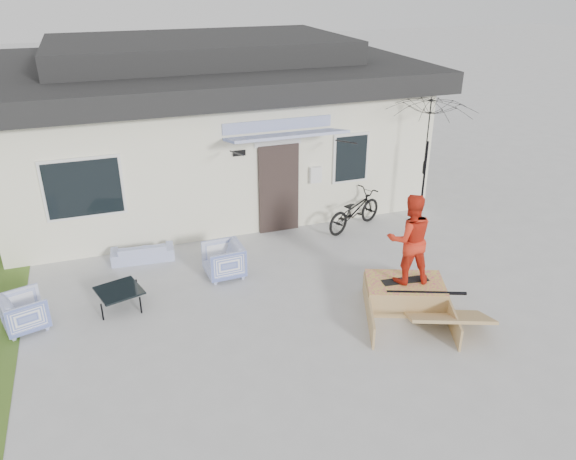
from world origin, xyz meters
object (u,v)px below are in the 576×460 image
object	(u,v)px
patio_umbrella	(426,156)
loveseat	(142,249)
coffee_table	(120,298)
skate_ramp	(404,293)
skater	(410,237)
bicycle	(354,206)
skateboard	(405,280)
armchair_left	(24,310)
armchair_right	(224,259)

from	to	relation	value
patio_umbrella	loveseat	bearing A→B (deg)	176.49
coffee_table	skate_ramp	xyz separation A→B (m)	(4.98, -1.64, 0.05)
patio_umbrella	skater	size ratio (longest dim) A/B	1.30
coffee_table	patio_umbrella	xyz separation A→B (m)	(7.11, 1.34, 1.56)
bicycle	skateboard	world-z (taller)	bicycle
armchair_left	bicycle	world-z (taller)	bicycle
bicycle	skateboard	xyz separation A→B (m)	(-0.54, -3.31, -0.06)
armchair_right	skate_ramp	world-z (taller)	armchair_right
patio_umbrella	skate_ramp	bearing A→B (deg)	-125.62
skateboard	armchair_left	bearing A→B (deg)	173.93
coffee_table	skateboard	bearing A→B (deg)	-17.75
patio_umbrella	skate_ramp	distance (m)	3.97
bicycle	skateboard	distance (m)	3.35
armchair_right	coffee_table	size ratio (longest dim) A/B	1.02
armchair_right	skater	distance (m)	3.74
coffee_table	armchair_left	bearing A→B (deg)	-175.11
patio_umbrella	skateboard	distance (m)	3.83
armchair_right	skateboard	bearing A→B (deg)	51.27
loveseat	coffee_table	xyz separation A→B (m)	(-0.59, -1.74, -0.07)
skate_ramp	skater	size ratio (longest dim) A/B	1.11
skateboard	skater	bearing A→B (deg)	0.00
armchair_right	skater	world-z (taller)	skater
armchair_left	coffee_table	xyz separation A→B (m)	(1.59, 0.14, -0.17)
loveseat	armchair_right	world-z (taller)	armchair_right
armchair_right	patio_umbrella	size ratio (longest dim) A/B	0.35
armchair_left	patio_umbrella	xyz separation A→B (m)	(8.70, 1.48, 1.39)
skate_ramp	skateboard	world-z (taller)	skateboard
armchair_left	skate_ramp	size ratio (longest dim) A/B	0.38
patio_umbrella	skateboard	size ratio (longest dim) A/B	2.53
loveseat	skate_ramp	distance (m)	5.54
coffee_table	skateboard	world-z (taller)	skateboard
patio_umbrella	skater	world-z (taller)	skater
coffee_table	bicycle	distance (m)	5.80
armchair_left	armchair_right	distance (m)	3.72
armchair_left	coffee_table	world-z (taller)	armchair_left
bicycle	loveseat	bearing A→B (deg)	65.04
armchair_right	coffee_table	distance (m)	2.15
bicycle	skater	distance (m)	3.45
loveseat	bicycle	world-z (taller)	bicycle
skate_ramp	skater	xyz separation A→B (m)	(0.02, 0.04, 1.13)
loveseat	armchair_left	xyz separation A→B (m)	(-2.17, -1.88, 0.10)
loveseat	patio_umbrella	distance (m)	6.71
armchair_right	skate_ramp	size ratio (longest dim) A/B	0.41
armchair_left	skateboard	world-z (taller)	armchair_left
armchair_right	skate_ramp	xyz separation A→B (m)	(2.90, -2.15, -0.15)
loveseat	skateboard	size ratio (longest dim) A/B	1.51
armchair_right	coffee_table	bearing A→B (deg)	-79.04
skater	patio_umbrella	bearing A→B (deg)	-113.85
armchair_left	loveseat	bearing A→B (deg)	-65.61
skateboard	loveseat	bearing A→B (deg)	149.33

